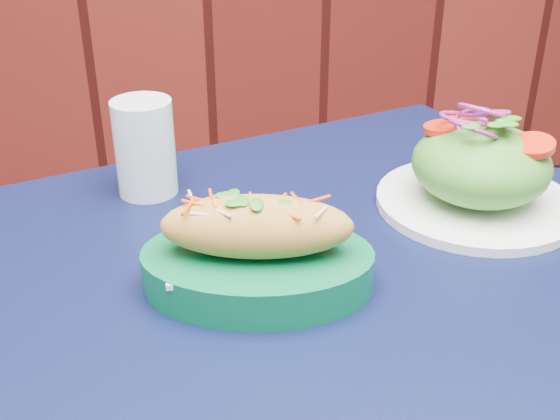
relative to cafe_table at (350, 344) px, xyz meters
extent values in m
cube|color=black|center=(0.00, 0.00, 0.07)|extent=(1.02, 1.02, 0.03)
cylinder|color=black|center=(0.20, 0.42, -0.30)|extent=(0.04, 0.04, 0.72)
cube|color=white|center=(-0.10, 0.00, 0.12)|extent=(0.18, 0.11, 0.01)
ellipsoid|color=gold|center=(-0.10, 0.00, 0.16)|extent=(0.20, 0.10, 0.06)
cylinder|color=white|center=(0.19, 0.14, 0.09)|extent=(0.24, 0.24, 0.01)
ellipsoid|color=#4C992D|center=(0.19, 0.14, 0.15)|extent=(0.17, 0.17, 0.09)
cylinder|color=red|center=(0.23, 0.10, 0.19)|extent=(0.05, 0.05, 0.01)
cylinder|color=red|center=(0.15, 0.17, 0.19)|extent=(0.05, 0.05, 0.01)
cylinder|color=red|center=(0.19, 0.19, 0.19)|extent=(0.05, 0.05, 0.01)
torus|color=#9B2176|center=(0.19, 0.14, 0.20)|extent=(0.06, 0.06, 0.01)
torus|color=#9B2176|center=(0.19, 0.14, 0.20)|extent=(0.06, 0.06, 0.01)
torus|color=#9B2176|center=(0.19, 0.14, 0.20)|extent=(0.06, 0.06, 0.01)
torus|color=#9B2176|center=(0.19, 0.14, 0.21)|extent=(0.06, 0.06, 0.01)
torus|color=#9B2176|center=(0.19, 0.14, 0.21)|extent=(0.06, 0.06, 0.01)
cylinder|color=silver|center=(-0.22, 0.24, 0.15)|extent=(0.08, 0.08, 0.12)
camera|label=1|loc=(-0.16, -0.60, 0.50)|focal=45.00mm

